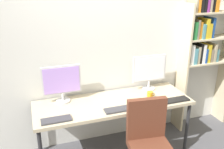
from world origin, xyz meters
TOP-DOWN VIEW (x-y plane):
  - wall_back at (0.00, 1.02)m, footprint 4.38×0.10m
  - desk at (0.00, 0.60)m, footprint 1.98×0.68m
  - bookshelf at (1.46, 0.83)m, footprint 0.83×0.28m
  - monitor_left at (-0.60, 0.81)m, footprint 0.48×0.18m
  - monitor_right at (0.60, 0.81)m, footprint 0.48×0.18m
  - keyboard_left at (-0.74, 0.37)m, footprint 0.33×0.13m
  - keyboard_center at (0.00, 0.37)m, footprint 0.36×0.13m
  - keyboard_right at (0.74, 0.37)m, footprint 0.39×0.13m
  - computer_mouse at (0.49, 0.45)m, footprint 0.06×0.10m
  - coffee_mug at (0.49, 0.54)m, footprint 0.11×0.08m

SIDE VIEW (x-z plane):
  - desk at x=0.00m, z-range 0.32..1.06m
  - keyboard_left at x=-0.74m, z-range 0.74..0.76m
  - keyboard_center at x=0.00m, z-range 0.74..0.76m
  - keyboard_right at x=0.74m, z-range 0.74..0.76m
  - computer_mouse at x=0.49m, z-range 0.74..0.77m
  - coffee_mug at x=0.49m, z-range 0.74..0.83m
  - monitor_left at x=-0.60m, z-range 0.77..1.24m
  - monitor_right at x=0.60m, z-range 0.77..1.26m
  - wall_back at x=0.00m, z-range 0.00..2.60m
  - bookshelf at x=1.46m, z-range 0.28..2.34m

